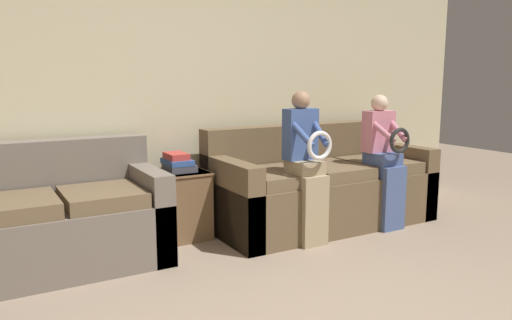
{
  "coord_description": "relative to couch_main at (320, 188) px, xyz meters",
  "views": [
    {
      "loc": [
        -1.58,
        -1.55,
        1.39
      ],
      "look_at": [
        0.24,
        1.62,
        0.78
      ],
      "focal_mm": 35.0,
      "sensor_mm": 36.0,
      "label": 1
    }
  ],
  "objects": [
    {
      "name": "side_shelf",
      "position": [
        -1.33,
        0.27,
        -0.04
      ],
      "size": [
        0.47,
        0.49,
        0.59
      ],
      "color": "brown",
      "rests_on": "ground_plane"
    },
    {
      "name": "wall_back",
      "position": [
        -1.26,
        0.56,
        0.93
      ],
      "size": [
        7.05,
        0.06,
        2.55
      ],
      "color": "beige",
      "rests_on": "ground_plane"
    },
    {
      "name": "couch_side",
      "position": [
        -2.34,
        0.08,
        -0.0
      ],
      "size": [
        1.5,
        0.85,
        0.91
      ],
      "color": "#70665B",
      "rests_on": "ground_plane"
    },
    {
      "name": "book_stack",
      "position": [
        -1.32,
        0.27,
        0.32
      ],
      "size": [
        0.23,
        0.3,
        0.16
      ],
      "color": "#4C4C56",
      "rests_on": "side_shelf"
    },
    {
      "name": "child_right_seated",
      "position": [
        0.44,
        -0.38,
        0.34
      ],
      "size": [
        0.3,
        0.37,
        1.23
      ],
      "color": "#475B8E",
      "rests_on": "ground_plane"
    },
    {
      "name": "couch_main",
      "position": [
        0.0,
        0.0,
        0.0
      ],
      "size": [
        2.12,
        0.92,
        0.93
      ],
      "color": "brown",
      "rests_on": "ground_plane"
    },
    {
      "name": "child_left_seated",
      "position": [
        -0.44,
        -0.38,
        0.36
      ],
      "size": [
        0.28,
        0.37,
        1.28
      ],
      "color": "tan",
      "rests_on": "ground_plane"
    }
  ]
}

